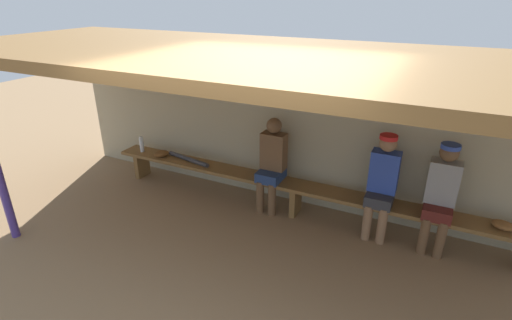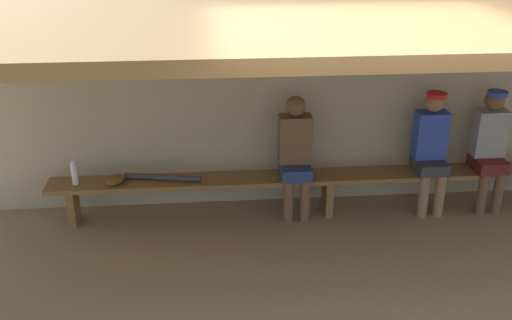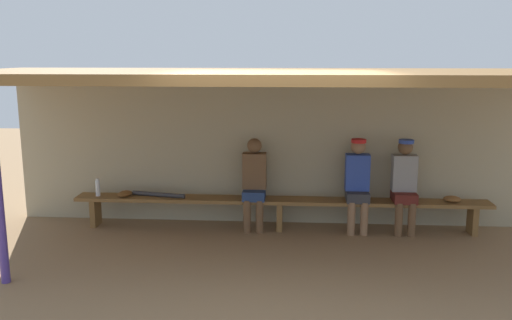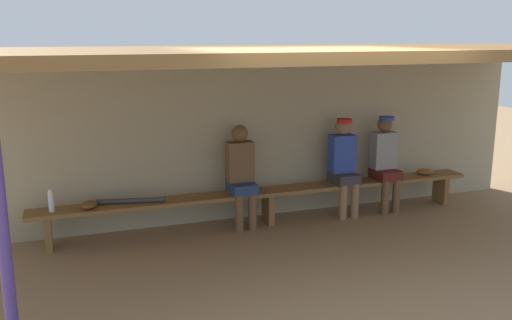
{
  "view_description": "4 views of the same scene",
  "coord_description": "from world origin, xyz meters",
  "px_view_note": "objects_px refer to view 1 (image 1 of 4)",
  "views": [
    {
      "loc": [
        1.6,
        -2.95,
        2.9
      ],
      "look_at": [
        -0.56,
        1.45,
        0.75
      ],
      "focal_mm": 27.35,
      "sensor_mm": 36.0,
      "label": 1
    },
    {
      "loc": [
        -1.29,
        -4.3,
        3.22
      ],
      "look_at": [
        -0.83,
        1.15,
        0.83
      ],
      "focal_mm": 42.41,
      "sensor_mm": 36.0,
      "label": 2
    },
    {
      "loc": [
        0.19,
        -6.04,
        2.51
      ],
      "look_at": [
        -0.34,
        1.43,
        1.05
      ],
      "focal_mm": 37.95,
      "sensor_mm": 36.0,
      "label": 3
    },
    {
      "loc": [
        -2.54,
        -5.11,
        2.48
      ],
      "look_at": [
        -0.34,
        1.08,
        0.99
      ],
      "focal_mm": 39.41,
      "sensor_mm": 36.0,
      "label": 4
    }
  ],
  "objects_px": {
    "player_leftmost": "(382,182)",
    "baseball_bat": "(188,159)",
    "baseball_glove_tan": "(162,154)",
    "player_middle": "(441,193)",
    "player_rightmost": "(272,161)",
    "baseball_glove_dark_brown": "(503,225)",
    "bench": "(296,189)",
    "water_bottle_green": "(142,144)"
  },
  "relations": [
    {
      "from": "baseball_glove_tan",
      "to": "baseball_bat",
      "type": "height_order",
      "value": "baseball_glove_tan"
    },
    {
      "from": "bench",
      "to": "player_leftmost",
      "type": "distance_m",
      "value": 1.16
    },
    {
      "from": "baseball_glove_dark_brown",
      "to": "baseball_glove_tan",
      "type": "xyz_separation_m",
      "value": [
        -4.72,
        -0.03,
        0.0
      ]
    },
    {
      "from": "player_rightmost",
      "to": "baseball_bat",
      "type": "distance_m",
      "value": 1.43
    },
    {
      "from": "player_middle",
      "to": "baseball_bat",
      "type": "xyz_separation_m",
      "value": [
        -3.55,
        -0.0,
        -0.25
      ]
    },
    {
      "from": "water_bottle_green",
      "to": "baseball_bat",
      "type": "bearing_deg",
      "value": 0.91
    },
    {
      "from": "player_rightmost",
      "to": "baseball_glove_dark_brown",
      "type": "distance_m",
      "value": 2.83
    },
    {
      "from": "bench",
      "to": "player_middle",
      "type": "distance_m",
      "value": 1.8
    },
    {
      "from": "player_middle",
      "to": "player_rightmost",
      "type": "bearing_deg",
      "value": -179.99
    },
    {
      "from": "water_bottle_green",
      "to": "bench",
      "type": "bearing_deg",
      "value": 0.3
    },
    {
      "from": "player_middle",
      "to": "bench",
      "type": "bearing_deg",
      "value": -179.88
    },
    {
      "from": "player_middle",
      "to": "baseball_glove_tan",
      "type": "bearing_deg",
      "value": -179.45
    },
    {
      "from": "player_middle",
      "to": "water_bottle_green",
      "type": "distance_m",
      "value": 4.46
    },
    {
      "from": "player_middle",
      "to": "baseball_glove_tan",
      "type": "xyz_separation_m",
      "value": [
        -4.04,
        -0.04,
        -0.24
      ]
    },
    {
      "from": "baseball_glove_tan",
      "to": "player_middle",
      "type": "bearing_deg",
      "value": 119.37
    },
    {
      "from": "player_leftmost",
      "to": "baseball_glove_tan",
      "type": "bearing_deg",
      "value": -179.34
    },
    {
      "from": "player_middle",
      "to": "baseball_glove_dark_brown",
      "type": "relative_size",
      "value": 5.6
    },
    {
      "from": "bench",
      "to": "player_rightmost",
      "type": "distance_m",
      "value": 0.51
    },
    {
      "from": "player_leftmost",
      "to": "baseball_bat",
      "type": "height_order",
      "value": "player_leftmost"
    },
    {
      "from": "bench",
      "to": "baseball_glove_tan",
      "type": "xyz_separation_m",
      "value": [
        -2.28,
        -0.04,
        0.12
      ]
    },
    {
      "from": "player_leftmost",
      "to": "bench",
      "type": "bearing_deg",
      "value": -179.82
    },
    {
      "from": "player_leftmost",
      "to": "player_rightmost",
      "type": "relative_size",
      "value": 1.01
    },
    {
      "from": "baseball_bat",
      "to": "player_rightmost",
      "type": "bearing_deg",
      "value": 11.39
    },
    {
      "from": "baseball_glove_tan",
      "to": "baseball_bat",
      "type": "relative_size",
      "value": 0.29
    },
    {
      "from": "player_leftmost",
      "to": "baseball_glove_tan",
      "type": "relative_size",
      "value": 5.6
    },
    {
      "from": "player_leftmost",
      "to": "player_middle",
      "type": "xyz_separation_m",
      "value": [
        0.66,
        0.0,
        0.0
      ]
    },
    {
      "from": "bench",
      "to": "player_middle",
      "type": "height_order",
      "value": "player_middle"
    },
    {
      "from": "bench",
      "to": "baseball_glove_tan",
      "type": "height_order",
      "value": "baseball_glove_tan"
    },
    {
      "from": "bench",
      "to": "baseball_bat",
      "type": "distance_m",
      "value": 1.79
    },
    {
      "from": "player_middle",
      "to": "baseball_glove_dark_brown",
      "type": "distance_m",
      "value": 0.72
    },
    {
      "from": "baseball_glove_dark_brown",
      "to": "player_middle",
      "type": "bearing_deg",
      "value": 21.27
    },
    {
      "from": "baseball_bat",
      "to": "baseball_glove_tan",
      "type": "bearing_deg",
      "value": -164.63
    },
    {
      "from": "bench",
      "to": "water_bottle_green",
      "type": "bearing_deg",
      "value": -179.7
    },
    {
      "from": "player_middle",
      "to": "water_bottle_green",
      "type": "bearing_deg",
      "value": -179.77
    },
    {
      "from": "baseball_glove_dark_brown",
      "to": "baseball_glove_tan",
      "type": "height_order",
      "value": "same"
    },
    {
      "from": "player_rightmost",
      "to": "player_middle",
      "type": "bearing_deg",
      "value": 0.01
    },
    {
      "from": "player_rightmost",
      "to": "water_bottle_green",
      "type": "height_order",
      "value": "player_rightmost"
    },
    {
      "from": "player_rightmost",
      "to": "baseball_glove_tan",
      "type": "xyz_separation_m",
      "value": [
        -1.9,
        -0.04,
        -0.22
      ]
    },
    {
      "from": "player_rightmost",
      "to": "baseball_bat",
      "type": "bearing_deg",
      "value": -179.88
    },
    {
      "from": "player_leftmost",
      "to": "baseball_bat",
      "type": "relative_size",
      "value": 1.63
    },
    {
      "from": "player_middle",
      "to": "baseball_bat",
      "type": "bearing_deg",
      "value": -179.94
    },
    {
      "from": "player_rightmost",
      "to": "baseball_glove_tan",
      "type": "relative_size",
      "value": 5.56
    }
  ]
}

